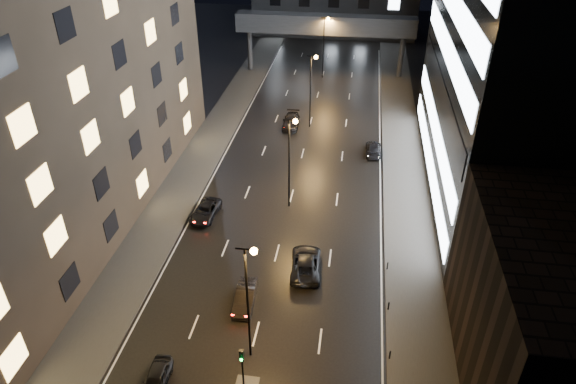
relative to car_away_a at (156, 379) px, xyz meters
name	(u,v)px	position (x,y,z in m)	size (l,w,h in m)	color
ground	(303,153)	(5.90, 35.59, -0.66)	(160.00, 160.00, 0.00)	black
sidewalk_left	(195,165)	(-6.60, 30.59, -0.59)	(5.00, 110.00, 0.15)	#383533
sidewalk_right	(405,181)	(18.40, 30.59, -0.59)	(5.00, 110.00, 0.15)	#383533
building_left	(21,15)	(-16.60, 19.59, 19.34)	(15.00, 48.00, 40.00)	#2D2319
building_right_low	(551,316)	(25.90, 4.59, 5.34)	(10.00, 18.00, 12.00)	black
skybridge	(325,25)	(5.90, 65.59, 7.68)	(30.00, 3.00, 10.00)	#333335
traffic_signal_near	(242,366)	(6.20, 0.08, 2.43)	(0.28, 0.34, 4.40)	black
bollard_row	(391,384)	(16.10, 2.09, -0.21)	(0.12, 25.12, 0.90)	black
streetlight_near	(249,290)	(6.06, 3.59, 5.84)	(1.45, 0.50, 10.15)	black
streetlight_mid_a	(291,152)	(6.06, 23.59, 5.84)	(1.45, 0.50, 10.15)	black
streetlight_mid_b	(312,82)	(6.06, 43.59, 5.84)	(1.45, 0.50, 10.15)	black
streetlight_far	(325,40)	(6.06, 63.59, 5.84)	(1.45, 0.50, 10.15)	black
car_away_a	(156,379)	(0.00, 0.00, 0.00)	(1.56, 3.89, 1.32)	black
car_away_b	(245,297)	(4.40, 8.70, 0.06)	(1.53, 4.39, 1.45)	black
car_away_c	(205,211)	(-2.36, 20.39, 0.01)	(2.23, 4.83, 1.34)	black
car_away_d	(291,121)	(3.35, 43.32, 0.09)	(2.12, 5.21, 1.51)	black
car_toward_a	(306,263)	(8.87, 13.58, 0.12)	(2.59, 5.63, 1.56)	black
car_toward_b	(373,149)	(14.72, 36.91, 0.01)	(1.87, 4.61, 1.34)	black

